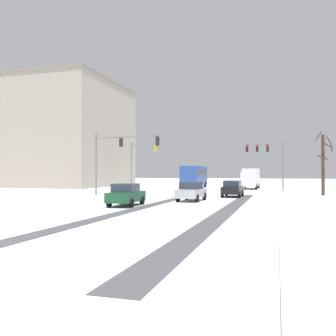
% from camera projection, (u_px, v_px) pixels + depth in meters
% --- Properties ---
extents(wheel_track_left_lane, '(1.07, 34.87, 0.01)m').
position_uv_depth(wheel_track_left_lane, '(141.00, 208.00, 25.56)').
color(wheel_track_left_lane, '#4C4C51').
rests_on(wheel_track_left_lane, ground).
extents(wheel_track_right_lane, '(1.16, 34.87, 0.01)m').
position_uv_depth(wheel_track_right_lane, '(228.00, 210.00, 23.89)').
color(wheel_track_right_lane, '#4C4C51').
rests_on(wheel_track_right_lane, ground).
extents(sidewalk_kerb_right, '(4.00, 34.87, 0.12)m').
position_uv_depth(sidewalk_kerb_right, '(316.00, 214.00, 20.93)').
color(sidewalk_kerb_right, white).
rests_on(sidewalk_kerb_right, ground).
extents(traffic_signal_near_left, '(7.42, 0.61, 6.50)m').
position_uv_depth(traffic_signal_near_left, '(118.00, 151.00, 38.81)').
color(traffic_signal_near_left, slate).
rests_on(traffic_signal_near_left, ground).
extents(traffic_signal_far_left, '(4.96, 0.45, 6.50)m').
position_uv_depth(traffic_signal_far_left, '(141.00, 158.00, 48.82)').
color(traffic_signal_far_left, slate).
rests_on(traffic_signal_far_left, ground).
extents(traffic_signal_far_right, '(4.83, 0.46, 6.50)m').
position_uv_depth(traffic_signal_far_right, '(268.00, 155.00, 48.27)').
color(traffic_signal_far_right, slate).
rests_on(traffic_signal_far_right, ground).
extents(car_black_lead, '(1.93, 4.15, 1.62)m').
position_uv_depth(car_black_lead, '(233.00, 189.00, 37.06)').
color(car_black_lead, black).
rests_on(car_black_lead, ground).
extents(car_silver_second, '(1.99, 4.18, 1.62)m').
position_uv_depth(car_silver_second, '(191.00, 191.00, 31.63)').
color(car_silver_second, '#B7BABF').
rests_on(car_silver_second, ground).
extents(car_dark_green_third, '(2.00, 4.18, 1.62)m').
position_uv_depth(car_dark_green_third, '(126.00, 195.00, 27.04)').
color(car_dark_green_third, '#194C2D').
rests_on(car_dark_green_third, ground).
extents(bus_oncoming, '(3.04, 11.10, 3.38)m').
position_uv_depth(bus_oncoming, '(195.00, 175.00, 58.19)').
color(bus_oncoming, '#284793').
rests_on(bus_oncoming, ground).
extents(box_truck_delivery, '(2.42, 7.44, 3.02)m').
position_uv_depth(box_truck_delivery, '(250.00, 178.00, 55.32)').
color(box_truck_delivery, silver).
rests_on(box_truck_delivery, ground).
extents(bare_tree_sidewalk_far, '(1.86, 1.82, 6.93)m').
position_uv_depth(bare_tree_sidewalk_far, '(324.00, 162.00, 39.44)').
color(bare_tree_sidewalk_far, '#423023').
rests_on(bare_tree_sidewalk_far, ground).
extents(office_building_far_left_block, '(30.29, 21.88, 18.40)m').
position_uv_depth(office_building_far_left_block, '(38.00, 136.00, 68.96)').
color(office_building_far_left_block, '#A89E8E').
rests_on(office_building_far_left_block, ground).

